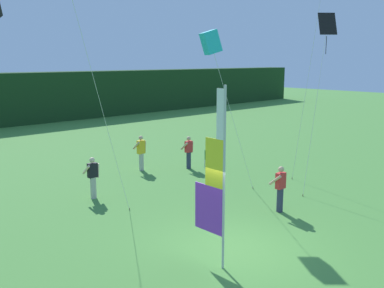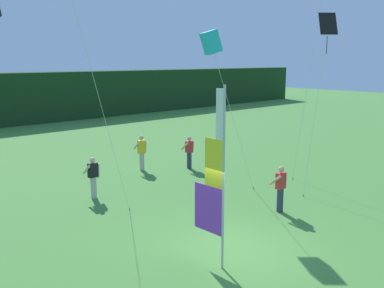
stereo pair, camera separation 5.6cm
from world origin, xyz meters
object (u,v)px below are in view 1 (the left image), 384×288
Objects in this scene: person_far_right at (280,188)px; kite_black_diamond_3 at (326,31)px; banner_flag at (215,182)px; kite_cyan_box_0 at (211,43)px; person_near_banner at (189,152)px; folding_chair at (210,158)px; person_mid_field at (141,152)px; person_far_left at (93,177)px.

kite_black_diamond_3 reaches higher than person_far_right.
kite_cyan_box_0 reaches higher than banner_flag.
person_far_right is (-1.78, -6.55, 0.02)m from person_near_banner.
kite_black_diamond_3 is (4.08, -2.35, 0.49)m from kite_cyan_box_0.
folding_chair is at bearing 44.06° from kite_cyan_box_0.
person_mid_field is 6.70m from kite_cyan_box_0.
banner_flag is 6.99m from person_far_left.
banner_flag is 0.73× the size of kite_cyan_box_0.
kite_cyan_box_0 is at bearing -33.25° from person_far_left.
person_far_left is 6.66m from kite_cyan_box_0.
banner_flag is 2.76× the size of person_mid_field.
person_near_banner is 2.26m from person_mid_field.
folding_chair is at bearing 66.17° from person_far_right.
folding_chair is 7.75m from kite_black_diamond_3.
folding_chair is 6.52m from kite_cyan_box_0.
kite_black_diamond_3 reaches higher than person_far_left.
banner_flag reaches higher than person_near_banner.
person_near_banner is 0.22× the size of kite_black_diamond_3.
person_far_left is 1.78× the size of folding_chair.
banner_flag is 4.78m from person_far_right.
kite_cyan_box_0 is 0.90× the size of kite_black_diamond_3.
banner_flag is at bearing -134.30° from kite_cyan_box_0.
banner_flag is at bearing -166.35° from kite_black_diamond_3.
kite_cyan_box_0 is (-1.95, -3.33, 4.94)m from person_near_banner.
kite_black_diamond_3 is (4.02, -6.93, 5.37)m from person_mid_field.
kite_cyan_box_0 is at bearing 150.11° from kite_black_diamond_3.
banner_flag is at bearing -94.38° from person_far_left.
kite_cyan_box_0 is (-0.07, -4.59, 4.88)m from person_mid_field.
person_far_right is 6.73m from kite_black_diamond_3.
person_mid_field reaches higher than person_near_banner.
kite_black_diamond_3 reaches higher than kite_cyan_box_0.
banner_flag is 5.15× the size of folding_chair.
kite_cyan_box_0 is (-2.77, -2.68, 5.25)m from folding_chair.
banner_flag is 2.93× the size of person_near_banner.
person_near_banner is (6.22, 7.71, -1.37)m from banner_flag.
kite_cyan_box_0 is at bearing -120.31° from person_near_banner.
person_far_left is 0.23× the size of kite_black_diamond_3.
person_mid_field is 7.80m from person_far_right.
folding_chair is 0.13× the size of kite_black_diamond_3.
kite_black_diamond_3 is (3.92, 0.87, 5.41)m from person_far_right.
person_mid_field is 1.04× the size of person_far_right.
person_near_banner is 8.14m from kite_black_diamond_3.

